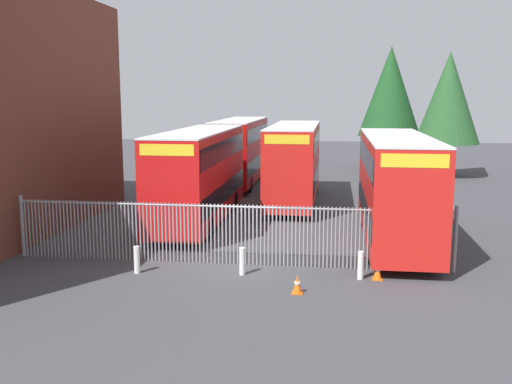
{
  "coord_description": "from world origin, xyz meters",
  "views": [
    {
      "loc": [
        3.24,
        -20.14,
        6.05
      ],
      "look_at": [
        0.0,
        4.0,
        2.0
      ],
      "focal_mm": 40.92,
      "sensor_mm": 36.0,
      "label": 1
    }
  ],
  "objects_px": {
    "double_decker_bus_far_back": "(240,149)",
    "bollard_near_right": "(361,265)",
    "double_decker_bus_behind_fence_right": "(294,160)",
    "bollard_center_front": "(242,261)",
    "traffic_cone_by_gate": "(378,271)",
    "bollard_near_left": "(137,260)",
    "double_decker_bus_near_gate": "(396,184)",
    "traffic_cone_mid_forecourt": "(297,284)",
    "double_decker_bus_behind_fence_left": "(200,173)"
  },
  "relations": [
    {
      "from": "traffic_cone_mid_forecourt",
      "to": "double_decker_bus_near_gate",
      "type": "bearing_deg",
      "value": 62.89
    },
    {
      "from": "double_decker_bus_behind_fence_left",
      "to": "bollard_near_right",
      "type": "relative_size",
      "value": 11.38
    },
    {
      "from": "double_decker_bus_behind_fence_left",
      "to": "double_decker_bus_near_gate",
      "type": "bearing_deg",
      "value": -16.0
    },
    {
      "from": "traffic_cone_by_gate",
      "to": "double_decker_bus_near_gate",
      "type": "bearing_deg",
      "value": 78.92
    },
    {
      "from": "double_decker_bus_near_gate",
      "to": "double_decker_bus_behind_fence_right",
      "type": "bearing_deg",
      "value": 119.38
    },
    {
      "from": "double_decker_bus_behind_fence_right",
      "to": "bollard_near_right",
      "type": "relative_size",
      "value": 11.38
    },
    {
      "from": "double_decker_bus_behind_fence_right",
      "to": "double_decker_bus_far_back",
      "type": "distance_m",
      "value": 7.67
    },
    {
      "from": "double_decker_bus_near_gate",
      "to": "traffic_cone_by_gate",
      "type": "xyz_separation_m",
      "value": [
        -1.03,
        -5.27,
        -2.13
      ]
    },
    {
      "from": "double_decker_bus_near_gate",
      "to": "traffic_cone_mid_forecourt",
      "type": "relative_size",
      "value": 18.32
    },
    {
      "from": "bollard_near_right",
      "to": "traffic_cone_mid_forecourt",
      "type": "xyz_separation_m",
      "value": [
        -1.99,
        -1.7,
        -0.19
      ]
    },
    {
      "from": "traffic_cone_mid_forecourt",
      "to": "double_decker_bus_behind_fence_right",
      "type": "bearing_deg",
      "value": 94.35
    },
    {
      "from": "bollard_near_left",
      "to": "bollard_near_right",
      "type": "distance_m",
      "value": 7.6
    },
    {
      "from": "double_decker_bus_far_back",
      "to": "bollard_center_front",
      "type": "distance_m",
      "value": 20.62
    },
    {
      "from": "double_decker_bus_near_gate",
      "to": "bollard_center_front",
      "type": "xyz_separation_m",
      "value": [
        -5.57,
        -5.35,
        -1.95
      ]
    },
    {
      "from": "double_decker_bus_near_gate",
      "to": "bollard_near_left",
      "type": "height_order",
      "value": "double_decker_bus_near_gate"
    },
    {
      "from": "traffic_cone_mid_forecourt",
      "to": "traffic_cone_by_gate",
      "type": "bearing_deg",
      "value": 34.07
    },
    {
      "from": "double_decker_bus_near_gate",
      "to": "traffic_cone_by_gate",
      "type": "bearing_deg",
      "value": -101.08
    },
    {
      "from": "double_decker_bus_behind_fence_left",
      "to": "double_decker_bus_behind_fence_right",
      "type": "height_order",
      "value": "same"
    },
    {
      "from": "double_decker_bus_far_back",
      "to": "bollard_near_right",
      "type": "xyz_separation_m",
      "value": [
        7.31,
        -20.21,
        -1.95
      ]
    },
    {
      "from": "double_decker_bus_near_gate",
      "to": "double_decker_bus_far_back",
      "type": "xyz_separation_m",
      "value": [
        -8.91,
        14.91,
        0.0
      ]
    },
    {
      "from": "bollard_center_front",
      "to": "bollard_near_left",
      "type": "bearing_deg",
      "value": -175.27
    },
    {
      "from": "double_decker_bus_far_back",
      "to": "double_decker_bus_near_gate",
      "type": "bearing_deg",
      "value": -59.14
    },
    {
      "from": "double_decker_bus_far_back",
      "to": "bollard_center_front",
      "type": "relative_size",
      "value": 11.38
    },
    {
      "from": "double_decker_bus_behind_fence_left",
      "to": "traffic_cone_by_gate",
      "type": "distance_m",
      "value": 11.26
    },
    {
      "from": "double_decker_bus_behind_fence_right",
      "to": "traffic_cone_mid_forecourt",
      "type": "xyz_separation_m",
      "value": [
        1.18,
        -15.46,
        -2.13
      ]
    },
    {
      "from": "double_decker_bus_near_gate",
      "to": "bollard_near_left",
      "type": "bearing_deg",
      "value": -148.4
    },
    {
      "from": "double_decker_bus_behind_fence_right",
      "to": "double_decker_bus_far_back",
      "type": "height_order",
      "value": "same"
    },
    {
      "from": "double_decker_bus_behind_fence_right",
      "to": "bollard_near_left",
      "type": "height_order",
      "value": "double_decker_bus_behind_fence_right"
    },
    {
      "from": "bollard_near_left",
      "to": "traffic_cone_mid_forecourt",
      "type": "bearing_deg",
      "value": -13.53
    },
    {
      "from": "double_decker_bus_behind_fence_left",
      "to": "bollard_near_left",
      "type": "height_order",
      "value": "double_decker_bus_behind_fence_left"
    },
    {
      "from": "bollard_near_left",
      "to": "double_decker_bus_near_gate",
      "type": "bearing_deg",
      "value": 31.6
    },
    {
      "from": "double_decker_bus_behind_fence_right",
      "to": "traffic_cone_by_gate",
      "type": "xyz_separation_m",
      "value": [
        3.73,
        -13.73,
        -2.13
      ]
    },
    {
      "from": "bollard_center_front",
      "to": "traffic_cone_by_gate",
      "type": "relative_size",
      "value": 1.61
    },
    {
      "from": "double_decker_bus_behind_fence_left",
      "to": "double_decker_bus_behind_fence_right",
      "type": "distance_m",
      "value": 7.2
    },
    {
      "from": "double_decker_bus_near_gate",
      "to": "double_decker_bus_behind_fence_right",
      "type": "relative_size",
      "value": 1.0
    },
    {
      "from": "double_decker_bus_far_back",
      "to": "bollard_center_front",
      "type": "xyz_separation_m",
      "value": [
        3.34,
        -20.26,
        -1.95
      ]
    },
    {
      "from": "double_decker_bus_far_back",
      "to": "bollard_near_left",
      "type": "bearing_deg",
      "value": -90.77
    },
    {
      "from": "bollard_near_right",
      "to": "double_decker_bus_behind_fence_right",
      "type": "bearing_deg",
      "value": 102.96
    },
    {
      "from": "double_decker_bus_behind_fence_right",
      "to": "bollard_near_right",
      "type": "distance_m",
      "value": 14.25
    },
    {
      "from": "traffic_cone_mid_forecourt",
      "to": "double_decker_bus_behind_fence_left",
      "type": "bearing_deg",
      "value": 118.94
    },
    {
      "from": "double_decker_bus_behind_fence_left",
      "to": "traffic_cone_by_gate",
      "type": "relative_size",
      "value": 18.32
    },
    {
      "from": "double_decker_bus_behind_fence_right",
      "to": "bollard_center_front",
      "type": "height_order",
      "value": "double_decker_bus_behind_fence_right"
    },
    {
      "from": "bollard_near_right",
      "to": "double_decker_bus_near_gate",
      "type": "bearing_deg",
      "value": 73.26
    },
    {
      "from": "bollard_center_front",
      "to": "double_decker_bus_behind_fence_right",
      "type": "bearing_deg",
      "value": 86.65
    },
    {
      "from": "traffic_cone_by_gate",
      "to": "double_decker_bus_behind_fence_right",
      "type": "bearing_deg",
      "value": 105.19
    },
    {
      "from": "double_decker_bus_behind_fence_left",
      "to": "bollard_center_front",
      "type": "distance_m",
      "value": 8.77
    },
    {
      "from": "double_decker_bus_behind_fence_left",
      "to": "traffic_cone_by_gate",
      "type": "height_order",
      "value": "double_decker_bus_behind_fence_left"
    },
    {
      "from": "double_decker_bus_behind_fence_right",
      "to": "traffic_cone_mid_forecourt",
      "type": "relative_size",
      "value": 18.32
    },
    {
      "from": "double_decker_bus_behind_fence_left",
      "to": "traffic_cone_mid_forecourt",
      "type": "distance_m",
      "value": 11.11
    },
    {
      "from": "double_decker_bus_near_gate",
      "to": "double_decker_bus_far_back",
      "type": "distance_m",
      "value": 17.36
    }
  ]
}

